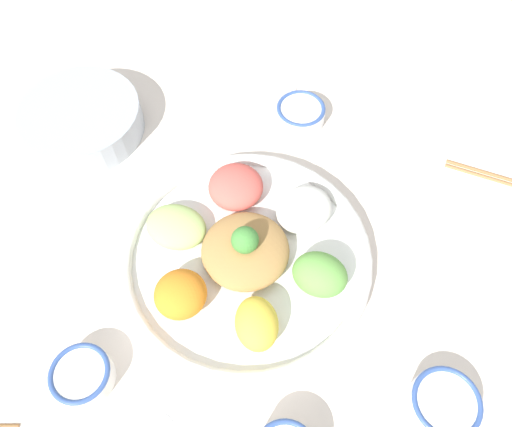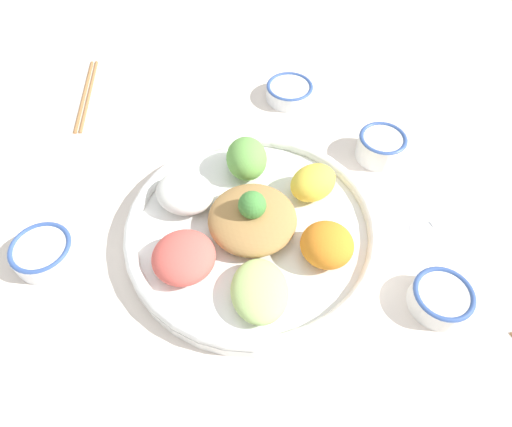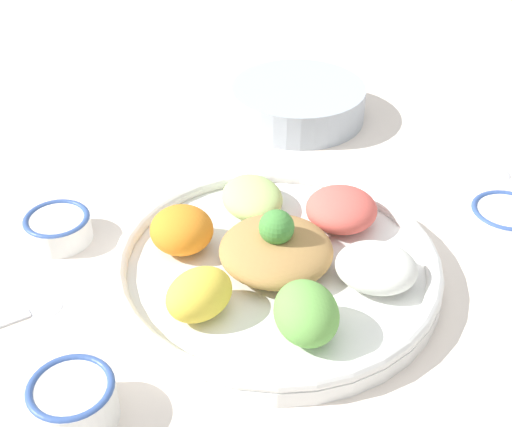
{
  "view_description": "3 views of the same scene",
  "coord_description": "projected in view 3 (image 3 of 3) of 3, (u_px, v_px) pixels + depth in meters",
  "views": [
    {
      "loc": [
        -0.32,
        0.07,
        0.72
      ],
      "look_at": [
        0.06,
        0.01,
        0.08
      ],
      "focal_mm": 35.0,
      "sensor_mm": 36.0,
      "label": 1
    },
    {
      "loc": [
        0.23,
        0.34,
        0.56
      ],
      "look_at": [
        0.01,
        0.03,
        0.04
      ],
      "focal_mm": 30.0,
      "sensor_mm": 36.0,
      "label": 2
    },
    {
      "loc": [
        -0.45,
        -0.41,
        0.56
      ],
      "look_at": [
        0.02,
        0.07,
        0.08
      ],
      "focal_mm": 50.0,
      "sensor_mm": 36.0,
      "label": 3
    }
  ],
  "objects": [
    {
      "name": "ground_plane",
      "position": [
        284.0,
        300.0,
        0.82
      ],
      "size": [
        2.4,
        2.4,
        0.0
      ],
      "primitive_type": "plane",
      "color": "silver"
    },
    {
      "name": "salad_platter",
      "position": [
        277.0,
        261.0,
        0.84
      ],
      "size": [
        0.39,
        0.39,
        0.1
      ],
      "color": "white",
      "rests_on": "ground_plane"
    },
    {
      "name": "sauce_bowl_red",
      "position": [
        73.0,
        400.0,
        0.67
      ],
      "size": [
        0.08,
        0.08,
        0.05
      ],
      "color": "white",
      "rests_on": "ground_plane"
    },
    {
      "name": "sauce_bowl_dark",
      "position": [
        505.0,
        218.0,
        0.92
      ],
      "size": [
        0.09,
        0.09,
        0.04
      ],
      "color": "white",
      "rests_on": "ground_plane"
    },
    {
      "name": "rice_bowl_plain",
      "position": [
        58.0,
        227.0,
        0.9
      ],
      "size": [
        0.08,
        0.08,
        0.04
      ],
      "color": "white",
      "rests_on": "ground_plane"
    },
    {
      "name": "side_serving_bowl",
      "position": [
        298.0,
        100.0,
        1.16
      ],
      "size": [
        0.22,
        0.22,
        0.06
      ],
      "color": "#A8B2BC",
      "rests_on": "ground_plane"
    },
    {
      "name": "serving_spoon_main",
      "position": [
        25.0,
        313.0,
        0.8
      ],
      "size": [
        0.12,
        0.05,
        0.01
      ],
      "rotation": [
        0.0,
        0.0,
        2.91
      ],
      "color": "silver",
      "rests_on": "ground_plane"
    },
    {
      "name": "serving_spoon_extra",
      "position": [
        505.0,
        179.0,
        1.02
      ],
      "size": [
        0.07,
        0.11,
        0.01
      ],
      "rotation": [
        0.0,
        0.0,
        4.24
      ],
      "color": "silver",
      "rests_on": "ground_plane"
    }
  ]
}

